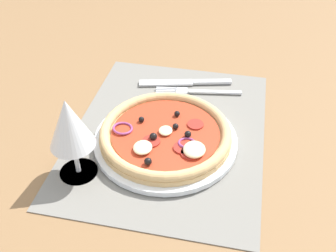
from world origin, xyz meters
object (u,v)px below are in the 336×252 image
fork (194,91)px  knife (184,82)px  plate (165,140)px  pizza (165,134)px  wine_glass (70,126)px

fork → knife: bearing=-58.4°
fork → knife: size_ratio=0.91×
fork → plate: bearing=72.1°
pizza → fork: size_ratio=1.30×
plate → knife: size_ratio=1.30×
pizza → fork: (16.64, -2.56, -1.90)cm
pizza → knife: (19.55, -0.08, -1.87)cm
plate → knife: plate is taller
plate → fork: 16.73cm
pizza → fork: pizza is taller
plate → pizza: (-0.11, -0.05, 1.61)cm
plate → wine_glass: bearing=127.9°
pizza → knife: bearing=-0.2°
knife → wine_glass: 33.32cm
wine_glass → knife: bearing=-23.6°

